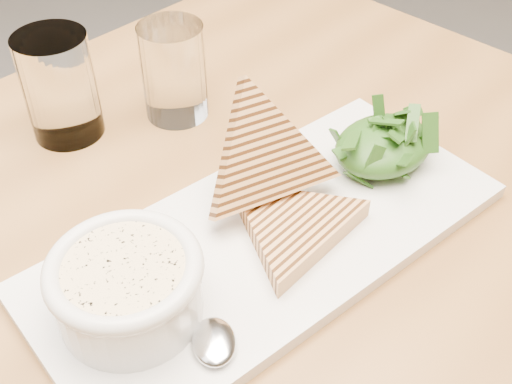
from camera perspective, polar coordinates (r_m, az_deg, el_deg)
table_top at (r=0.56m, az=-11.02°, el=-12.50°), size 1.32×0.96×0.04m
table_leg_br at (r=1.27m, az=4.82°, el=1.11°), size 0.06×0.06×0.72m
platter at (r=0.59m, az=1.23°, el=-4.11°), size 0.44×0.20×0.01m
soup_bowl at (r=0.52m, az=-11.25°, el=-8.82°), size 0.11×0.11×0.05m
soup at (r=0.50m, az=-11.67°, el=-6.79°), size 0.10×0.10×0.01m
bowl_rim at (r=0.49m, az=-11.70°, el=-6.64°), size 0.12×0.12×0.01m
sandwich_flat at (r=0.58m, az=3.29°, el=-3.08°), size 0.17×0.17×0.02m
sandwich_lean at (r=0.58m, az=0.81°, el=3.08°), size 0.18×0.18×0.17m
salad_base at (r=0.66m, az=11.25°, el=4.09°), size 0.11×0.09×0.04m
arugula_pile at (r=0.65m, az=11.32°, el=4.52°), size 0.11×0.10×0.05m
spoon_bowl at (r=0.50m, az=-3.74°, el=-13.13°), size 0.05×0.06×0.01m
glass_near at (r=0.72m, az=-17.05°, el=8.94°), size 0.08×0.08×0.12m
glass_far at (r=0.73m, az=-7.32°, el=10.57°), size 0.07×0.07×0.11m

